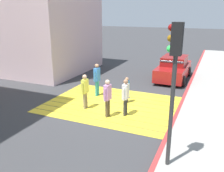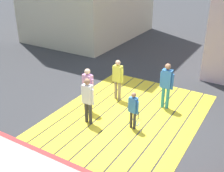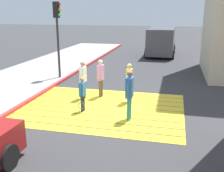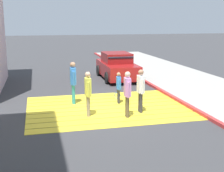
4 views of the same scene
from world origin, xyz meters
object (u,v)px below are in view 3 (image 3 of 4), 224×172
at_px(traffic_light_corner, 57,25).
at_px(pedestrian_adult_trailing, 101,76).
at_px(van_down_street, 161,41).
at_px(pedestrian_adult_lead, 129,92).
at_px(pedestrian_teen_behind, 83,77).
at_px(pedestrian_child_with_racket, 82,93).
at_px(pedestrian_adult_side, 129,80).

height_order(traffic_light_corner, pedestrian_adult_trailing, traffic_light_corner).
height_order(van_down_street, pedestrian_adult_lead, van_down_street).
relative_size(van_down_street, pedestrian_adult_trailing, 3.06).
bearing_deg(pedestrian_teen_behind, traffic_light_corner, 128.76).
bearing_deg(traffic_light_corner, pedestrian_adult_trailing, -39.89).
height_order(van_down_street, pedestrian_child_with_racket, van_down_street).
relative_size(traffic_light_corner, pedestrian_adult_lead, 2.36).
bearing_deg(pedestrian_adult_lead, pedestrian_adult_trailing, 125.98).
xyz_separation_m(traffic_light_corner, pedestrian_teen_behind, (2.47, -3.07, -2.06)).
distance_m(pedestrian_adult_trailing, pedestrian_adult_side, 1.45).
distance_m(van_down_street, traffic_light_corner, 11.22).
bearing_deg(pedestrian_adult_lead, pedestrian_teen_behind, 141.44).
relative_size(pedestrian_adult_lead, pedestrian_adult_trailing, 1.05).
bearing_deg(pedestrian_adult_lead, pedestrian_adult_side, 99.71).
height_order(pedestrian_teen_behind, pedestrian_child_with_racket, pedestrian_teen_behind).
height_order(pedestrian_adult_lead, pedestrian_adult_trailing, pedestrian_adult_lead).
distance_m(pedestrian_adult_trailing, pedestrian_child_with_racket, 1.96).
relative_size(traffic_light_corner, pedestrian_child_with_racket, 3.13).
distance_m(van_down_street, pedestrian_teen_behind, 13.19).
relative_size(pedestrian_adult_lead, pedestrian_child_with_racket, 1.33).
height_order(traffic_light_corner, pedestrian_teen_behind, traffic_light_corner).
relative_size(pedestrian_adult_trailing, pedestrian_adult_side, 1.02).
bearing_deg(traffic_light_corner, van_down_street, 62.69).
height_order(pedestrian_adult_trailing, pedestrian_adult_side, pedestrian_adult_trailing).
bearing_deg(pedestrian_child_with_racket, pedestrian_teen_behind, 107.94).
height_order(van_down_street, traffic_light_corner, traffic_light_corner).
bearing_deg(pedestrian_teen_behind, pedestrian_child_with_racket, -72.06).
xyz_separation_m(van_down_street, pedestrian_adult_lead, (-0.25, -14.80, -0.23)).
bearing_deg(pedestrian_child_with_racket, van_down_street, 81.57).
height_order(pedestrian_adult_lead, pedestrian_child_with_racket, pedestrian_adult_lead).
distance_m(traffic_light_corner, pedestrian_child_with_racket, 5.88).
distance_m(pedestrian_adult_lead, pedestrian_adult_side, 1.92).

